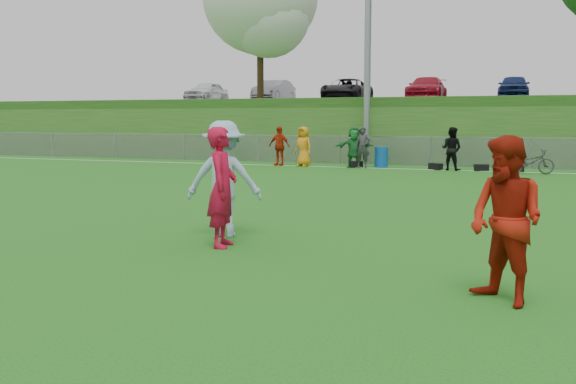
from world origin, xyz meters
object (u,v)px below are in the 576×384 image
at_px(player_red_center, 506,221).
at_px(recycling_bin, 381,157).
at_px(player_red_left, 222,187).
at_px(bicycle, 530,162).
at_px(player_blue, 224,179).

height_order(player_red_center, recycling_bin, player_red_center).
relative_size(player_red_left, recycling_bin, 2.26).
bearing_deg(bicycle, player_blue, 143.34).
bearing_deg(player_red_center, player_red_left, -161.29).
xyz_separation_m(player_red_left, player_red_center, (4.33, -1.76, -0.02)).
height_order(recycling_bin, bicycle, bicycle).
bearing_deg(player_red_center, recycling_bin, 147.04).
xyz_separation_m(player_red_center, player_blue, (-4.70, 2.58, 0.07)).
distance_m(player_red_center, recycling_bin, 19.80).
bearing_deg(recycling_bin, player_blue, -87.17).
bearing_deg(recycling_bin, bicycle, -13.07).
height_order(player_blue, bicycle, player_blue).
height_order(player_blue, recycling_bin, player_blue).
relative_size(player_blue, bicycle, 1.16).
height_order(player_red_left, bicycle, player_red_left).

